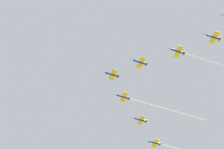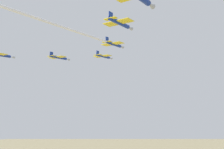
% 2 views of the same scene
% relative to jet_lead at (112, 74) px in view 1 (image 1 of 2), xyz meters
% --- Properties ---
extents(jet_lead, '(10.36, 8.26, 2.29)m').
position_rel_jet_lead_xyz_m(jet_lead, '(0.00, 0.00, 0.00)').
color(jet_lead, navy).
extents(jet_port_inner, '(10.36, 8.26, 2.29)m').
position_rel_jet_lead_xyz_m(jet_port_inner, '(18.15, -5.47, -0.89)').
color(jet_port_inner, navy).
extents(jet_starboard_inner, '(56.62, 35.53, 2.29)m').
position_rel_jet_lead_xyz_m(jet_starboard_inner, '(20.80, 29.50, 0.88)').
color(jet_starboard_inner, navy).
extents(jet_port_outer, '(69.57, 43.52, 2.29)m').
position_rel_jet_lead_xyz_m(jet_port_outer, '(64.11, 6.23, -1.06)').
color(jet_port_outer, navy).
extents(jet_starboard_outer, '(10.36, 8.26, 2.29)m').
position_rel_jet_lead_xyz_m(jet_starboard_outer, '(10.79, 39.99, 1.06)').
color(jet_starboard_outer, navy).
extents(jet_center_rear, '(10.36, 8.26, 2.29)m').
position_rel_jet_lead_xyz_m(jet_center_rear, '(61.68, -11.94, 1.18)').
color(jet_center_rear, navy).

